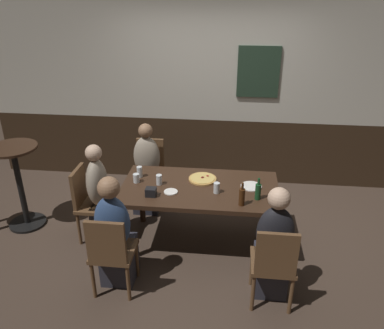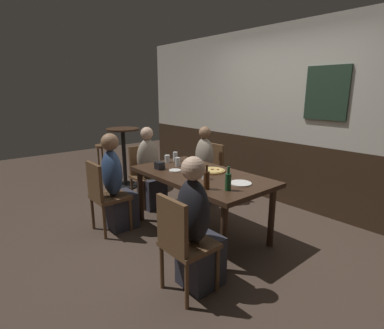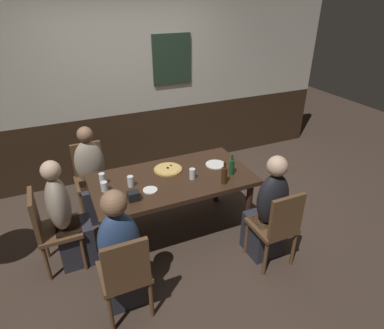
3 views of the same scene
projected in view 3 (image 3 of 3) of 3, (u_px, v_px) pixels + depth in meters
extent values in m
plane|color=#423328|center=(174.00, 232.00, 3.87)|extent=(12.00, 12.00, 0.00)
cube|color=#332316|center=(133.00, 142.00, 4.97)|extent=(6.40, 0.10, 0.95)
cube|color=beige|center=(125.00, 53.00, 4.36)|extent=(6.40, 0.10, 1.65)
cube|color=#233828|center=(172.00, 59.00, 4.59)|extent=(0.56, 0.03, 0.68)
cube|color=#382316|center=(172.00, 180.00, 3.53)|extent=(1.70, 0.91, 0.05)
cylinder|color=#382316|center=(114.00, 248.00, 3.13)|extent=(0.07, 0.07, 0.69)
cylinder|color=#382316|center=(248.00, 210.00, 3.67)|extent=(0.07, 0.07, 0.69)
cylinder|color=#382316|center=(99.00, 206.00, 3.74)|extent=(0.07, 0.07, 0.69)
cylinder|color=#382316|center=(217.00, 179.00, 4.28)|extent=(0.07, 0.07, 0.69)
cube|color=brown|center=(124.00, 272.00, 2.75)|extent=(0.40, 0.40, 0.04)
cube|color=brown|center=(127.00, 266.00, 2.50)|extent=(0.36, 0.04, 0.43)
cylinder|color=brown|center=(103.00, 283.00, 2.94)|extent=(0.04, 0.04, 0.41)
cylinder|color=brown|center=(140.00, 271.00, 3.06)|extent=(0.04, 0.04, 0.41)
cylinder|color=brown|center=(111.00, 313.00, 2.66)|extent=(0.04, 0.04, 0.41)
cylinder|color=brown|center=(151.00, 299.00, 2.78)|extent=(0.04, 0.04, 0.41)
cube|color=brown|center=(272.00, 226.00, 3.29)|extent=(0.40, 0.40, 0.04)
cube|color=brown|center=(286.00, 217.00, 3.04)|extent=(0.36, 0.04, 0.43)
cylinder|color=brown|center=(246.00, 237.00, 3.47)|extent=(0.04, 0.04, 0.41)
cylinder|color=brown|center=(273.00, 229.00, 3.60)|extent=(0.04, 0.04, 0.41)
cylinder|color=brown|center=(265.00, 259.00, 3.20)|extent=(0.04, 0.04, 0.41)
cylinder|color=brown|center=(293.00, 249.00, 3.32)|extent=(0.04, 0.04, 0.41)
cube|color=brown|center=(92.00, 182.00, 4.04)|extent=(0.40, 0.40, 0.04)
cube|color=brown|center=(87.00, 159.00, 4.07)|extent=(0.36, 0.04, 0.43)
cylinder|color=brown|center=(111.00, 201.00, 4.07)|extent=(0.04, 0.04, 0.41)
cylinder|color=brown|center=(83.00, 208.00, 3.94)|extent=(0.04, 0.04, 0.41)
cylinder|color=brown|center=(106.00, 188.00, 4.34)|extent=(0.04, 0.04, 0.41)
cylinder|color=brown|center=(79.00, 194.00, 4.22)|extent=(0.04, 0.04, 0.41)
cube|color=brown|center=(60.00, 230.00, 3.24)|extent=(0.40, 0.40, 0.04)
cube|color=brown|center=(35.00, 215.00, 3.06)|extent=(0.04, 0.36, 0.43)
cylinder|color=brown|center=(79.00, 233.00, 3.54)|extent=(0.04, 0.04, 0.41)
cylinder|color=brown|center=(84.00, 253.00, 3.27)|extent=(0.04, 0.04, 0.41)
cylinder|color=brown|center=(45.00, 242.00, 3.42)|extent=(0.04, 0.04, 0.41)
cylinder|color=brown|center=(47.00, 264.00, 3.14)|extent=(0.04, 0.04, 0.41)
cube|color=#2D2D38|center=(123.00, 279.00, 2.95)|extent=(0.32, 0.34, 0.45)
ellipsoid|color=#334C7A|center=(119.00, 241.00, 2.64)|extent=(0.34, 0.22, 0.56)
sphere|color=#936B4C|center=(114.00, 203.00, 2.47)|extent=(0.21, 0.21, 0.21)
cube|color=#2D2D38|center=(262.00, 234.00, 3.49)|extent=(0.32, 0.34, 0.45)
ellipsoid|color=black|center=(273.00, 199.00, 3.19)|extent=(0.34, 0.22, 0.55)
sphere|color=#DBB293|center=(277.00, 166.00, 3.02)|extent=(0.20, 0.20, 0.20)
cube|color=#2D2D38|center=(97.00, 201.00, 4.03)|extent=(0.32, 0.34, 0.45)
ellipsoid|color=tan|center=(89.00, 162.00, 3.87)|extent=(0.34, 0.22, 0.55)
sphere|color=#936B4C|center=(85.00, 134.00, 3.70)|extent=(0.18, 0.18, 0.18)
cube|color=#2D2D38|center=(77.00, 242.00, 3.38)|extent=(0.34, 0.32, 0.45)
ellipsoid|color=tan|center=(58.00, 204.00, 3.11)|extent=(0.22, 0.34, 0.56)
sphere|color=#DBB293|center=(51.00, 170.00, 2.94)|extent=(0.18, 0.18, 0.18)
cylinder|color=tan|center=(168.00, 169.00, 3.66)|extent=(0.31, 0.31, 0.02)
cylinder|color=#DBB760|center=(168.00, 168.00, 3.65)|extent=(0.28, 0.28, 0.01)
cylinder|color=maroon|center=(168.00, 168.00, 3.65)|extent=(0.03, 0.03, 0.00)
cylinder|color=maroon|center=(171.00, 165.00, 3.71)|extent=(0.03, 0.03, 0.00)
cylinder|color=maroon|center=(168.00, 168.00, 3.66)|extent=(0.03, 0.03, 0.00)
cylinder|color=silver|center=(131.00, 181.00, 3.34)|extent=(0.06, 0.06, 0.12)
cylinder|color=#C6842D|center=(131.00, 184.00, 3.35)|extent=(0.06, 0.06, 0.06)
cylinder|color=silver|center=(192.00, 174.00, 3.47)|extent=(0.06, 0.06, 0.12)
cylinder|color=#C6842D|center=(192.00, 175.00, 3.48)|extent=(0.06, 0.06, 0.09)
cylinder|color=silver|center=(104.00, 186.00, 3.27)|extent=(0.07, 0.07, 0.10)
cylinder|color=silver|center=(105.00, 189.00, 3.28)|extent=(0.06, 0.06, 0.04)
cylinder|color=silver|center=(102.00, 179.00, 3.37)|extent=(0.06, 0.06, 0.13)
cylinder|color=#331E14|center=(102.00, 180.00, 3.37)|extent=(0.05, 0.05, 0.10)
cylinder|color=#194723|center=(231.00, 167.00, 3.55)|extent=(0.06, 0.06, 0.17)
cylinder|color=#194723|center=(232.00, 157.00, 3.49)|extent=(0.03, 0.03, 0.07)
cylinder|color=#42230F|center=(224.00, 176.00, 3.38)|extent=(0.06, 0.06, 0.18)
cylinder|color=#42230F|center=(225.00, 165.00, 3.32)|extent=(0.03, 0.03, 0.07)
cylinder|color=white|center=(216.00, 164.00, 3.77)|extent=(0.23, 0.23, 0.01)
cylinder|color=white|center=(150.00, 190.00, 3.29)|extent=(0.15, 0.15, 0.01)
cube|color=black|center=(134.00, 196.00, 3.13)|extent=(0.11, 0.09, 0.09)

